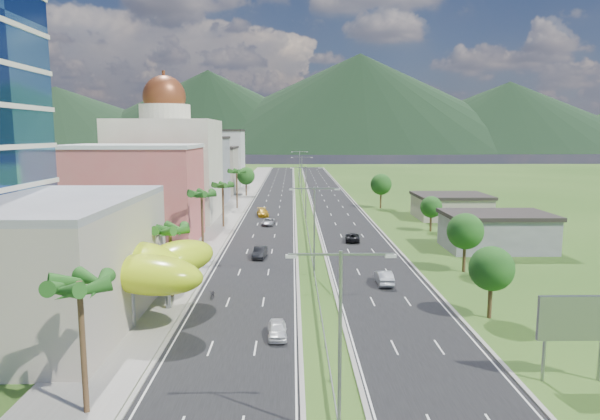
{
  "coord_description": "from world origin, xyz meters",
  "views": [
    {
      "loc": [
        -2.64,
        -53.38,
        17.32
      ],
      "look_at": [
        -1.6,
        18.46,
        7.0
      ],
      "focal_mm": 32.0,
      "sensor_mm": 36.0,
      "label": 1
    }
  ],
  "objects": [
    {
      "name": "streetlight_median_b",
      "position": [
        0.0,
        10.0,
        6.75
      ],
      "size": [
        6.04,
        0.25,
        11.0
      ],
      "color": "gray",
      "rests_on": "ground"
    },
    {
      "name": "midrise_white",
      "position": [
        -27.0,
        125.0,
        9.0
      ],
      "size": [
        16.0,
        15.0,
        18.0
      ],
      "primitive_type": "cube",
      "color": "silver",
      "rests_on": "ground"
    },
    {
      "name": "lime_canopy",
      "position": [
        -20.0,
        -4.0,
        4.99
      ],
      "size": [
        18.0,
        15.0,
        7.4
      ],
      "color": "#C3E616",
      "rests_on": "ground"
    },
    {
      "name": "car_yellow_far_left",
      "position": [
        -8.86,
        57.68,
        0.83
      ],
      "size": [
        2.96,
        5.69,
        1.58
      ],
      "primitive_type": "imported",
      "rotation": [
        0.0,
        0.0,
        0.14
      ],
      "color": "gold",
      "rests_on": "road_left"
    },
    {
      "name": "streetlight_median_e",
      "position": [
        0.0,
        140.0,
        6.75
      ],
      "size": [
        6.04,
        0.25,
        11.0
      ],
      "color": "gray",
      "rests_on": "ground"
    },
    {
      "name": "billboard",
      "position": [
        17.0,
        -18.0,
        4.42
      ],
      "size": [
        5.2,
        0.35,
        6.2
      ],
      "color": "gray",
      "rests_on": "ground"
    },
    {
      "name": "palm_tree_a",
      "position": [
        -15.5,
        -22.0,
        8.02
      ],
      "size": [
        3.6,
        3.6,
        9.1
      ],
      "color": "#47301C",
      "rests_on": "ground"
    },
    {
      "name": "leafy_tree_rb",
      "position": [
        19.0,
        12.0,
        5.18
      ],
      "size": [
        4.55,
        4.55,
        7.47
      ],
      "color": "#47301C",
      "rests_on": "ground"
    },
    {
      "name": "leafy_tree_rc",
      "position": [
        22.0,
        40.0,
        4.37
      ],
      "size": [
        3.85,
        3.85,
        6.33
      ],
      "color": "#47301C",
      "rests_on": "ground"
    },
    {
      "name": "leafy_tree_lfar",
      "position": [
        -15.5,
        95.0,
        5.58
      ],
      "size": [
        4.9,
        4.9,
        8.05
      ],
      "color": "#47301C",
      "rests_on": "ground"
    },
    {
      "name": "median_guardrail",
      "position": [
        0.0,
        71.99,
        0.62
      ],
      "size": [
        0.1,
        216.06,
        0.76
      ],
      "color": "gray",
      "rests_on": "ground"
    },
    {
      "name": "streetlight_median_d",
      "position": [
        0.0,
        95.0,
        6.75
      ],
      "size": [
        6.04,
        0.25,
        11.0
      ],
      "color": "gray",
      "rests_on": "ground"
    },
    {
      "name": "streetlight_median_a",
      "position": [
        0.0,
        -25.0,
        6.75
      ],
      "size": [
        6.04,
        0.25,
        11.0
      ],
      "color": "gray",
      "rests_on": "ground"
    },
    {
      "name": "streetlight_median_c",
      "position": [
        0.0,
        50.0,
        6.75
      ],
      "size": [
        6.04,
        0.25,
        11.0
      ],
      "color": "gray",
      "rests_on": "ground"
    },
    {
      "name": "car_white_near_left",
      "position": [
        -3.95,
        -9.64,
        0.71
      ],
      "size": [
        1.76,
        4.02,
        1.35
      ],
      "primitive_type": "imported",
      "rotation": [
        0.0,
        0.0,
        0.04
      ],
      "color": "white",
      "rests_on": "road_left"
    },
    {
      "name": "car_dark_left",
      "position": [
        -7.22,
        19.92,
        0.8
      ],
      "size": [
        2.04,
        4.72,
        1.51
      ],
      "primitive_type": "imported",
      "rotation": [
        0.0,
        0.0,
        -0.1
      ],
      "color": "black",
      "rests_on": "road_left"
    },
    {
      "name": "motorcycle",
      "position": [
        -11.11,
        1.42,
        0.6
      ],
      "size": [
        0.63,
        1.77,
        1.11
      ],
      "primitive_type": "imported",
      "rotation": [
        0.0,
        0.0,
        -0.06
      ],
      "color": "black",
      "rests_on": "road_left"
    },
    {
      "name": "ground",
      "position": [
        0.0,
        0.0,
        0.0
      ],
      "size": [
        500.0,
        500.0,
        0.0
      ],
      "primitive_type": "plane",
      "color": "#2D5119",
      "rests_on": "ground"
    },
    {
      "name": "road_right",
      "position": [
        7.5,
        90.0,
        0.02
      ],
      "size": [
        11.0,
        260.0,
        0.04
      ],
      "primitive_type": "cube",
      "color": "black",
      "rests_on": "ground"
    },
    {
      "name": "mountain_ridge",
      "position": [
        60.0,
        450.0,
        0.0
      ],
      "size": [
        860.0,
        140.0,
        90.0
      ],
      "primitive_type": null,
      "color": "black",
      "rests_on": "ground"
    },
    {
      "name": "palm_tree_c",
      "position": [
        -15.5,
        22.0,
        8.5
      ],
      "size": [
        3.6,
        3.6,
        9.6
      ],
      "color": "#47301C",
      "rests_on": "ground"
    },
    {
      "name": "road_left",
      "position": [
        -7.5,
        90.0,
        0.02
      ],
      "size": [
        11.0,
        260.0,
        0.04
      ],
      "primitive_type": "cube",
      "color": "black",
      "rests_on": "ground"
    },
    {
      "name": "sidewalk_left",
      "position": [
        -17.0,
        90.0,
        0.06
      ],
      "size": [
        7.0,
        260.0,
        0.12
      ],
      "primitive_type": "cube",
      "color": "gray",
      "rests_on": "ground"
    },
    {
      "name": "pink_shophouse",
      "position": [
        -28.0,
        32.0,
        7.5
      ],
      "size": [
        20.0,
        15.0,
        15.0
      ],
      "primitive_type": "cube",
      "color": "#CF5655",
      "rests_on": "ground"
    },
    {
      "name": "shed_far",
      "position": [
        30.0,
        55.0,
        2.2
      ],
      "size": [
        14.0,
        12.0,
        4.4
      ],
      "primitive_type": "cube",
      "color": "#B1A792",
      "rests_on": "ground"
    },
    {
      "name": "car_silver_mid_left",
      "position": [
        -7.23,
        46.74,
        0.69
      ],
      "size": [
        2.57,
        4.84,
        1.3
      ],
      "primitive_type": "imported",
      "rotation": [
        0.0,
        0.0,
        -0.09
      ],
      "color": "#9C9DA3",
      "rests_on": "road_left"
    },
    {
      "name": "midrise_grey",
      "position": [
        -27.0,
        80.0,
        8.0
      ],
      "size": [
        16.0,
        15.0,
        16.0
      ],
      "primitive_type": "cube",
      "color": "gray",
      "rests_on": "ground"
    },
    {
      "name": "palm_tree_b",
      "position": [
        -15.5,
        2.0,
        7.06
      ],
      "size": [
        3.6,
        3.6,
        8.1
      ],
      "color": "#47301C",
      "rests_on": "ground"
    },
    {
      "name": "car_dark_far_right",
      "position": [
        7.06,
        31.2,
        0.71
      ],
      "size": [
        2.63,
        4.98,
        1.34
      ],
      "primitive_type": "imported",
      "rotation": [
        0.0,
        0.0,
        3.05
      ],
      "color": "black",
      "rests_on": "road_right"
    },
    {
      "name": "leafy_tree_ra",
      "position": [
        16.0,
        -5.0,
        4.78
      ],
      "size": [
        4.2,
        4.2,
        6.9
      ],
      "color": "#47301C",
      "rests_on": "ground"
    },
    {
      "name": "domed_building",
      "position": [
        -28.0,
        55.0,
        11.35
      ],
      "size": [
        20.0,
        20.0,
        28.7
      ],
      "color": "beige",
      "rests_on": "ground"
    },
    {
      "name": "palm_tree_e",
      "position": [
        -15.5,
        70.0,
        8.31
      ],
      "size": [
        3.6,
        3.6,
        9.4
      ],
      "color": "#47301C",
      "rests_on": "ground"
    },
    {
      "name": "car_silver_right",
      "position": [
        7.93,
        6.43,
        0.84
      ],
      "size": [
        1.7,
        4.85,
        1.6
      ],
      "primitive_type": "imported",
      "rotation": [
        0.0,
        0.0,
        3.14
      ],
      "color": "#97999E",
      "rests_on": "road_right"
    },
    {
      "name": "midrise_beige",
      "position": [
        -27.0,
        102.0,
        6.5
      ],
      "size": [
        16.0,
        15.0,
        13.0
      ],
      "primitive_type": "cube",
      "color": "#B1A792",
      "rests_on": "ground"
    },
    {
      "name": "palm_tree_d",
      "position": [
        -15.5,
        45.0,
        7.54
      ],
      "size": [
        3.6,
        3.6,
        8.6
      ],
      "color": "#47301C",
      "rests_on": "ground"
    },
    {
      "name": "shed_near",
      "position": [
        28.0,
        25.0,
        2.5
      ],
      "size": [
        15.0,
        10.0,
        5.0
      ],
      "primitive_type": "cube",
      "color": "gray",
      "rests_on": "ground"
    },
    {
      "name": "leafy_tree_rd",
      "position": [
        18.0,
        70.0,
        5.58
      ],
      "size": [
        4.9,
        4.9,
        8.05
      ],
      "color": "#47301C",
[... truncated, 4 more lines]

